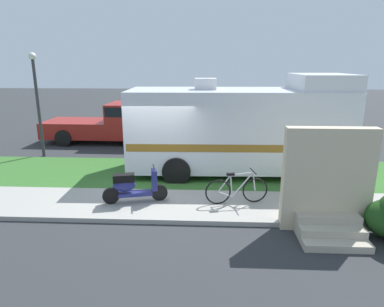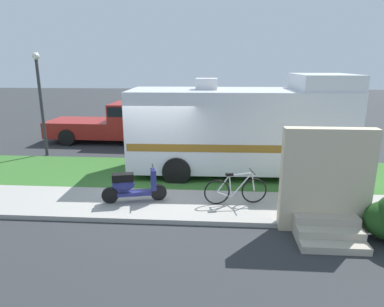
{
  "view_description": "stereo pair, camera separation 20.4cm",
  "coord_description": "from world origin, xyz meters",
  "px_view_note": "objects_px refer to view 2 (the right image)",
  "views": [
    {
      "loc": [
        1.67,
        -9.51,
        3.77
      ],
      "look_at": [
        1.18,
        0.3,
        1.1
      ],
      "focal_mm": 31.58,
      "sensor_mm": 36.0,
      "label": 1
    },
    {
      "loc": [
        1.87,
        -9.5,
        3.77
      ],
      "look_at": [
        1.18,
        0.3,
        1.1
      ],
      "focal_mm": 31.58,
      "sensor_mm": 36.0,
      "label": 2
    }
  ],
  "objects_px": {
    "bicycle": "(236,190)",
    "bottle_green": "(333,204)",
    "pickup_truck_near": "(122,121)",
    "scooter": "(132,186)",
    "street_lamp_post": "(40,95)",
    "motorhome_rv": "(241,128)",
    "pickup_truck_far": "(237,114)",
    "bottle_spare": "(336,208)"
  },
  "relations": [
    {
      "from": "bicycle",
      "to": "bottle_green",
      "type": "relative_size",
      "value": 6.08
    },
    {
      "from": "pickup_truck_near",
      "to": "scooter",
      "type": "bearing_deg",
      "value": -72.77
    },
    {
      "from": "bottle_green",
      "to": "street_lamp_post",
      "type": "bearing_deg",
      "value": 154.3
    },
    {
      "from": "motorhome_rv",
      "to": "bottle_green",
      "type": "relative_size",
      "value": 26.41
    },
    {
      "from": "motorhome_rv",
      "to": "pickup_truck_near",
      "type": "height_order",
      "value": "motorhome_rv"
    },
    {
      "from": "pickup_truck_near",
      "to": "bottle_green",
      "type": "relative_size",
      "value": 20.95
    },
    {
      "from": "pickup_truck_near",
      "to": "street_lamp_post",
      "type": "relative_size",
      "value": 1.4
    },
    {
      "from": "bicycle",
      "to": "pickup_truck_far",
      "type": "bearing_deg",
      "value": 86.54
    },
    {
      "from": "motorhome_rv",
      "to": "bottle_spare",
      "type": "xyz_separation_m",
      "value": [
        2.2,
        -3.22,
        -1.39
      ]
    },
    {
      "from": "bottle_green",
      "to": "bicycle",
      "type": "bearing_deg",
      "value": 176.92
    },
    {
      "from": "motorhome_rv",
      "to": "pickup_truck_far",
      "type": "height_order",
      "value": "motorhome_rv"
    },
    {
      "from": "pickup_truck_near",
      "to": "pickup_truck_far",
      "type": "bearing_deg",
      "value": 25.42
    },
    {
      "from": "motorhome_rv",
      "to": "scooter",
      "type": "distance_m",
      "value": 4.39
    },
    {
      "from": "bottle_green",
      "to": "motorhome_rv",
      "type": "bearing_deg",
      "value": 125.79
    },
    {
      "from": "pickup_truck_far",
      "to": "motorhome_rv",
      "type": "bearing_deg",
      "value": -92.4
    },
    {
      "from": "motorhome_rv",
      "to": "bicycle",
      "type": "relative_size",
      "value": 4.34
    },
    {
      "from": "bicycle",
      "to": "street_lamp_post",
      "type": "height_order",
      "value": "street_lamp_post"
    },
    {
      "from": "bottle_spare",
      "to": "street_lamp_post",
      "type": "bearing_deg",
      "value": 153.44
    },
    {
      "from": "pickup_truck_far",
      "to": "bottle_green",
      "type": "height_order",
      "value": "pickup_truck_far"
    },
    {
      "from": "bottle_green",
      "to": "street_lamp_post",
      "type": "xyz_separation_m",
      "value": [
        -10.04,
        4.83,
        2.28
      ]
    },
    {
      "from": "pickup_truck_near",
      "to": "motorhome_rv",
      "type": "bearing_deg",
      "value": -40.03
    },
    {
      "from": "motorhome_rv",
      "to": "pickup_truck_near",
      "type": "bearing_deg",
      "value": 139.97
    },
    {
      "from": "motorhome_rv",
      "to": "bottle_green",
      "type": "bearing_deg",
      "value": -54.21
    },
    {
      "from": "motorhome_rv",
      "to": "scooter",
      "type": "relative_size",
      "value": 4.27
    },
    {
      "from": "scooter",
      "to": "pickup_truck_near",
      "type": "xyz_separation_m",
      "value": [
        -2.32,
        7.48,
        0.43
      ]
    },
    {
      "from": "scooter",
      "to": "street_lamp_post",
      "type": "distance_m",
      "value": 7.02
    },
    {
      "from": "bicycle",
      "to": "pickup_truck_near",
      "type": "distance_m",
      "value": 9.02
    },
    {
      "from": "bicycle",
      "to": "pickup_truck_far",
      "type": "relative_size",
      "value": 0.31
    },
    {
      "from": "pickup_truck_far",
      "to": "street_lamp_post",
      "type": "height_order",
      "value": "street_lamp_post"
    },
    {
      "from": "motorhome_rv",
      "to": "street_lamp_post",
      "type": "bearing_deg",
      "value": 167.02
    },
    {
      "from": "scooter",
      "to": "pickup_truck_far",
      "type": "bearing_deg",
      "value": 71.63
    },
    {
      "from": "pickup_truck_far",
      "to": "street_lamp_post",
      "type": "distance_m",
      "value": 9.93
    },
    {
      "from": "bicycle",
      "to": "pickup_truck_near",
      "type": "height_order",
      "value": "pickup_truck_near"
    },
    {
      "from": "scooter",
      "to": "bicycle",
      "type": "xyz_separation_m",
      "value": [
        2.77,
        0.06,
        -0.07
      ]
    },
    {
      "from": "pickup_truck_near",
      "to": "street_lamp_post",
      "type": "distance_m",
      "value": 3.97
    },
    {
      "from": "bicycle",
      "to": "pickup_truck_far",
      "type": "distance_m",
      "value": 10.16
    },
    {
      "from": "street_lamp_post",
      "to": "pickup_truck_near",
      "type": "bearing_deg",
      "value": 47.96
    },
    {
      "from": "bottle_green",
      "to": "street_lamp_post",
      "type": "height_order",
      "value": "street_lamp_post"
    },
    {
      "from": "motorhome_rv",
      "to": "pickup_truck_near",
      "type": "xyz_separation_m",
      "value": [
        -5.4,
        4.54,
        -0.61
      ]
    },
    {
      "from": "street_lamp_post",
      "to": "bicycle",
      "type": "bearing_deg",
      "value": -31.88
    },
    {
      "from": "pickup_truck_far",
      "to": "street_lamp_post",
      "type": "xyz_separation_m",
      "value": [
        -8.16,
        -5.44,
        1.52
      ]
    },
    {
      "from": "motorhome_rv",
      "to": "bicycle",
      "type": "bearing_deg",
      "value": -96.12
    }
  ]
}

